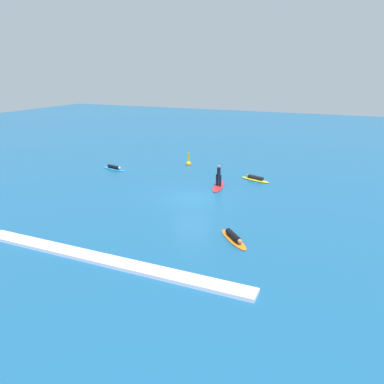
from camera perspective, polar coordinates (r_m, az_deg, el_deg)
ground_plane at (r=27.23m, az=0.00°, el=-1.00°), size 120.00×120.00×0.00m
surfer_on_blue_board at (r=35.96m, az=-11.59°, el=3.55°), size 3.05×1.38×0.37m
surfer_on_red_board at (r=29.94m, az=4.00°, el=1.44°), size 1.35×3.34×1.76m
surfer_on_orange_board at (r=20.85m, az=6.27°, el=-6.80°), size 2.40×2.51×0.40m
surfer_on_yellow_board at (r=32.12m, az=9.44°, el=1.99°), size 2.74×1.46×0.41m
marker_buoy at (r=36.82m, az=-0.53°, el=4.39°), size 0.50×0.50×1.33m
wave_crest at (r=19.01m, az=-12.83°, el=-9.94°), size 14.86×0.90×0.18m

